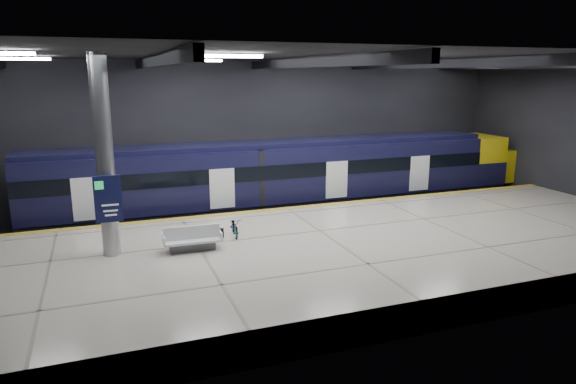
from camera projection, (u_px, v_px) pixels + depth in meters
ground at (310, 249)px, 21.97m from camera, size 30.00×30.00×0.00m
room_shell at (311, 114)px, 20.68m from camera, size 30.10×16.10×8.05m
platform at (336, 255)px, 19.56m from camera, size 30.00×11.00×1.10m
safety_strip at (288, 208)px, 24.23m from camera, size 30.00×0.40×0.01m
rails at (270, 215)px, 26.97m from camera, size 30.00×1.52×0.16m
train at (305, 175)px, 27.19m from camera, size 29.40×2.84×3.79m
bench at (192, 242)px, 18.42m from camera, size 2.10×0.93×0.92m
bicycle at (235, 226)px, 20.06m from camera, size 0.65×1.47×0.75m
pannier_bag at (220, 233)px, 19.90m from camera, size 0.34×0.27×0.35m
info_column at (105, 160)px, 17.31m from camera, size 0.90×0.78×6.90m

